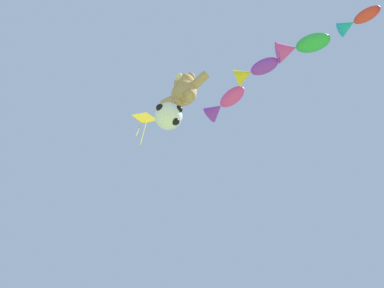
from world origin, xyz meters
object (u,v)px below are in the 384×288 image
object	(u,v)px
fish_kite_emerald	(300,47)
fish_kite_violet	(254,71)
soccer_ball_kite	(169,116)
teddy_bear_kite	(184,90)
diamond_kite	(144,120)
fish_kite_crimson	(357,21)
fish_kite_magenta	(224,104)

from	to	relation	value
fish_kite_emerald	fish_kite_violet	bearing A→B (deg)	-171.59
soccer_ball_kite	fish_kite_violet	xyz separation A→B (m)	(2.49, 1.71, 3.49)
teddy_bear_kite	diamond_kite	size ratio (longest dim) A/B	0.59
fish_kite_crimson	diamond_kite	bearing A→B (deg)	-173.41
teddy_bear_kite	fish_kite_crimson	world-z (taller)	fish_kite_crimson
fish_kite_crimson	fish_kite_magenta	bearing A→B (deg)	-175.87
soccer_ball_kite	fish_kite_violet	size ratio (longest dim) A/B	0.51
soccer_ball_kite	fish_kite_crimson	size ratio (longest dim) A/B	0.59
teddy_bear_kite	fish_kite_magenta	distance (m)	2.86
soccer_ball_kite	fish_kite_emerald	distance (m)	6.00
fish_kite_magenta	fish_kite_crimson	world-z (taller)	fish_kite_crimson
teddy_bear_kite	fish_kite_crimson	xyz separation A→B (m)	(5.95, 2.44, 2.73)
fish_kite_crimson	teddy_bear_kite	bearing A→B (deg)	-157.70
teddy_bear_kite	soccer_ball_kite	bearing A→B (deg)	-174.17
fish_kite_magenta	teddy_bear_kite	bearing A→B (deg)	-100.33
fish_kite_magenta	fish_kite_violet	xyz separation A→B (m)	(1.64, -0.38, 0.22)
diamond_kite	teddy_bear_kite	bearing A→B (deg)	-20.90
teddy_bear_kite	fish_kite_violet	world-z (taller)	fish_kite_violet
fish_kite_magenta	fish_kite_emerald	world-z (taller)	fish_kite_emerald
fish_kite_violet	teddy_bear_kite	bearing A→B (deg)	-140.47
fish_kite_crimson	diamond_kite	size ratio (longest dim) A/B	0.47
fish_kite_magenta	fish_kite_crimson	distance (m)	5.65
soccer_ball_kite	fish_kite_magenta	size ratio (longest dim) A/B	0.49
fish_kite_emerald	teddy_bear_kite	bearing A→B (deg)	-153.29
teddy_bear_kite	fish_kite_emerald	size ratio (longest dim) A/B	0.90
fish_kite_violet	fish_kite_crimson	world-z (taller)	fish_kite_crimson
teddy_bear_kite	fish_kite_magenta	bearing A→B (deg)	79.67
teddy_bear_kite	fish_kite_violet	distance (m)	3.40
teddy_bear_kite	fish_kite_magenta	xyz separation A→B (m)	(0.37, 2.04, 1.97)
fish_kite_emerald	diamond_kite	size ratio (longest dim) A/B	0.65
fish_kite_violet	fish_kite_emerald	distance (m)	1.85
fish_kite_violet	fish_kite_emerald	world-z (taller)	fish_kite_emerald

